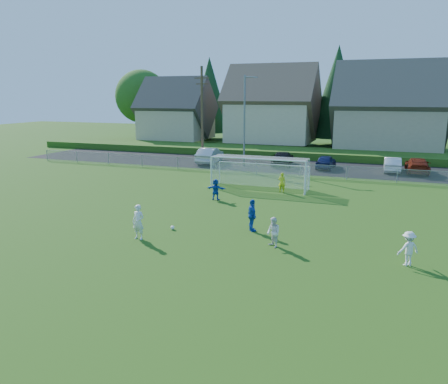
{
  "coord_description": "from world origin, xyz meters",
  "views": [
    {
      "loc": [
        8.88,
        -15.98,
        7.12
      ],
      "look_at": [
        0.0,
        8.0,
        1.4
      ],
      "focal_mm": 35.0,
      "sensor_mm": 36.0,
      "label": 1
    }
  ],
  "objects": [
    {
      "name": "chainlink_fence",
      "position": [
        0.0,
        22.0,
        0.63
      ],
      "size": [
        52.06,
        0.06,
        1.2
      ],
      "color": "gray",
      "rests_on": "ground"
    },
    {
      "name": "car_f",
      "position": [
        9.65,
        27.67,
        0.69
      ],
      "size": [
        1.54,
        4.22,
        1.38
      ],
      "primitive_type": "imported",
      "rotation": [
        0.0,
        0.0,
        3.16
      ],
      "color": "silver",
      "rests_on": "ground"
    },
    {
      "name": "car_g",
      "position": [
        11.81,
        27.68,
        0.71
      ],
      "size": [
        2.08,
        4.93,
        1.42
      ],
      "primitive_type": "imported",
      "rotation": [
        0.0,
        0.0,
        3.16
      ],
      "color": "maroon",
      "rests_on": "ground"
    },
    {
      "name": "ground",
      "position": [
        0.0,
        0.0,
        0.0
      ],
      "size": [
        160.0,
        160.0,
        0.0
      ],
      "primitive_type": "plane",
      "color": "#193D0C",
      "rests_on": "ground"
    },
    {
      "name": "houses_row",
      "position": [
        1.97,
        42.46,
        7.33
      ],
      "size": [
        53.9,
        11.45,
        13.27
      ],
      "color": "tan",
      "rests_on": "ground"
    },
    {
      "name": "goalkeeper",
      "position": [
        1.9,
        15.27,
        0.74
      ],
      "size": [
        0.55,
        0.36,
        1.49
      ],
      "primitive_type": "imported",
      "rotation": [
        0.0,
        0.0,
        3.15
      ],
      "color": "#C0CE18",
      "rests_on": "ground"
    },
    {
      "name": "soccer_ball",
      "position": [
        -1.55,
        4.17,
        0.11
      ],
      "size": [
        0.22,
        0.22,
        0.22
      ],
      "primitive_type": "sphere",
      "color": "white",
      "rests_on": "ground"
    },
    {
      "name": "player_blue_a",
      "position": [
        2.55,
        5.42,
        0.87
      ],
      "size": [
        0.94,
        1.07,
        1.74
      ],
      "primitive_type": "imported",
      "rotation": [
        0.0,
        0.0,
        2.2
      ],
      "color": "#1241A8",
      "rests_on": "ground"
    },
    {
      "name": "tree_row",
      "position": [
        1.04,
        48.74,
        6.91
      ],
      "size": [
        65.98,
        12.36,
        13.8
      ],
      "color": "#382616",
      "rests_on": "ground"
    },
    {
      "name": "utility_pole",
      "position": [
        -9.5,
        27.0,
        5.15
      ],
      "size": [
        1.6,
        0.26,
        10.0
      ],
      "color": "#473321",
      "rests_on": "ground"
    },
    {
      "name": "player_blue_b",
      "position": [
        -1.85,
        11.34,
        0.73
      ],
      "size": [
        1.37,
        0.48,
        1.46
      ],
      "primitive_type": "imported",
      "rotation": [
        0.0,
        0.0,
        3.18
      ],
      "color": "#1241A8",
      "rests_on": "ground"
    },
    {
      "name": "car_d",
      "position": [
        -0.85,
        27.6,
        0.73
      ],
      "size": [
        2.69,
        5.23,
        1.45
      ],
      "primitive_type": "imported",
      "rotation": [
        0.0,
        0.0,
        3.28
      ],
      "color": "black",
      "rests_on": "ground"
    },
    {
      "name": "asphalt_lot",
      "position": [
        0.0,
        27.5,
        0.01
      ],
      "size": [
        60.0,
        60.0,
        0.0
      ],
      "primitive_type": "plane",
      "color": "black",
      "rests_on": "ground"
    },
    {
      "name": "grass_embankment",
      "position": [
        0.0,
        35.0,
        0.4
      ],
      "size": [
        70.0,
        6.0,
        0.8
      ],
      "primitive_type": "cube",
      "color": "#1E420F",
      "rests_on": "ground"
    },
    {
      "name": "soccer_goal",
      "position": [
        0.0,
        16.05,
        1.63
      ],
      "size": [
        7.42,
        1.9,
        2.5
      ],
      "color": "white",
      "rests_on": "ground"
    },
    {
      "name": "player_white_a",
      "position": [
        -2.44,
        2.21,
        0.88
      ],
      "size": [
        0.67,
        0.46,
        1.77
      ],
      "primitive_type": "imported",
      "rotation": [
        0.0,
        0.0,
        -0.06
      ],
      "color": "silver",
      "rests_on": "ground"
    },
    {
      "name": "player_white_b",
      "position": [
        4.21,
        3.38,
        0.73
      ],
      "size": [
        0.89,
        0.89,
        1.46
      ],
      "primitive_type": "imported",
      "rotation": [
        0.0,
        0.0,
        -0.77
      ],
      "color": "silver",
      "rests_on": "ground"
    },
    {
      "name": "streetlight",
      "position": [
        -4.45,
        26.0,
        4.84
      ],
      "size": [
        1.38,
        0.18,
        9.0
      ],
      "color": "slate",
      "rests_on": "ground"
    },
    {
      "name": "car_e",
      "position": [
        3.53,
        27.31,
        0.68
      ],
      "size": [
        1.73,
        4.02,
        1.35
      ],
      "primitive_type": "imported",
      "rotation": [
        0.0,
        0.0,
        3.11
      ],
      "color": "#151D4A",
      "rests_on": "ground"
    },
    {
      "name": "car_b",
      "position": [
        -8.5,
        26.59,
        0.82
      ],
      "size": [
        2.16,
        5.09,
        1.63
      ],
      "primitive_type": "imported",
      "rotation": [
        0.0,
        0.0,
        3.23
      ],
      "color": "silver",
      "rests_on": "ground"
    },
    {
      "name": "player_white_c",
      "position": [
        10.13,
        3.13,
        0.75
      ],
      "size": [
        1.12,
        1.01,
        1.51
      ],
      "primitive_type": "imported",
      "rotation": [
        0.0,
        0.0,
        3.73
      ],
      "color": "silver",
      "rests_on": "ground"
    }
  ]
}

